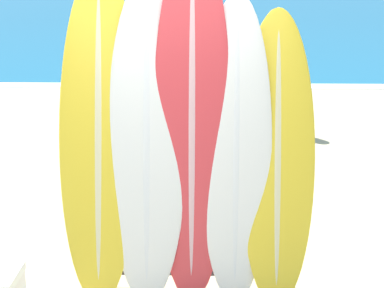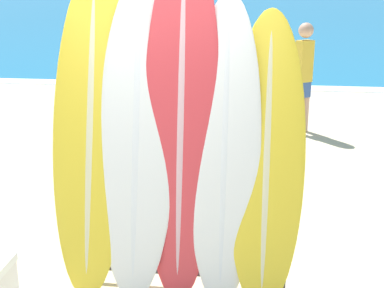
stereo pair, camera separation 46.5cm
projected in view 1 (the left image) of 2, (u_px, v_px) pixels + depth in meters
The scene contains 9 objects.
ocean_water at pixel (199, 11), 39.91m from camera, with size 120.00×60.00×0.01m.
surfboard_rack at pixel (190, 230), 4.02m from camera, with size 1.63×0.04×0.89m.
surfboard_slot_0 at pixel (99, 135), 3.87m from camera, with size 0.59×0.72×2.41m.
surfboard_slot_1 at pixel (147, 141), 3.85m from camera, with size 0.58×0.66×2.34m.
surfboard_slot_2 at pixel (192, 124), 3.83m from camera, with size 0.56×0.58×2.60m.
surfboard_slot_3 at pixel (236, 151), 3.84m from camera, with size 0.52×0.57×2.22m.
surfboard_slot_4 at pixel (277, 158), 3.86m from camera, with size 0.55×0.65×2.11m.
person_near_water at pixel (219, 90), 6.69m from camera, with size 0.24×0.30×1.76m.
person_mid_beach at pixel (276, 72), 8.25m from camera, with size 0.29×0.27×1.68m.
Camera 1 is at (0.42, -3.13, 2.29)m, focal length 50.00 mm.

